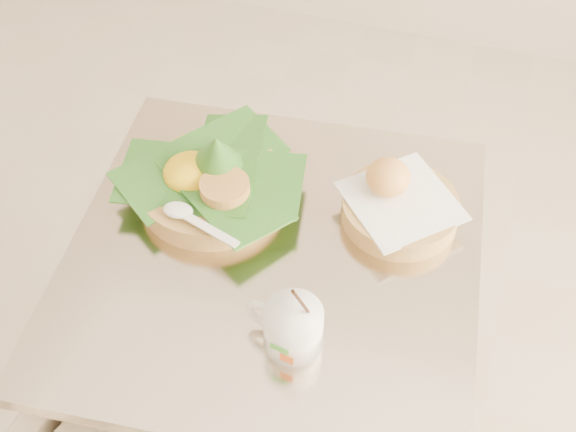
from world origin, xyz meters
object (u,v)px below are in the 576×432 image
(rice_basket, at_px, (211,179))
(bread_basket, at_px, (398,203))
(coffee_mug, at_px, (291,326))
(cafe_table, at_px, (275,323))

(rice_basket, relative_size, bread_basket, 1.33)
(rice_basket, relative_size, coffee_mug, 2.09)
(rice_basket, height_order, coffee_mug, rice_basket)
(bread_basket, relative_size, coffee_mug, 1.57)
(coffee_mug, bearing_deg, bread_basket, 71.13)
(cafe_table, xyz_separation_m, bread_basket, (0.18, 0.15, 0.25))
(rice_basket, bearing_deg, bread_basket, 8.98)
(cafe_table, xyz_separation_m, coffee_mug, (0.08, -0.16, 0.26))
(cafe_table, relative_size, rice_basket, 2.30)
(cafe_table, height_order, bread_basket, bread_basket)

